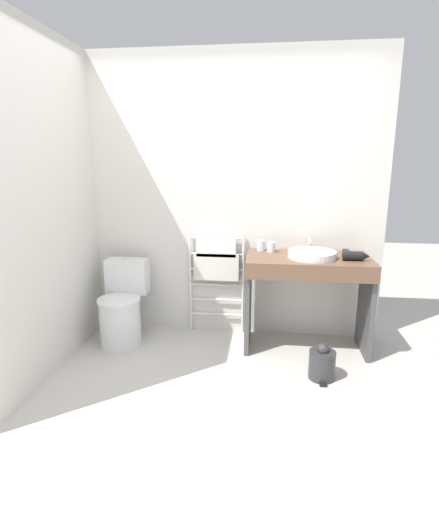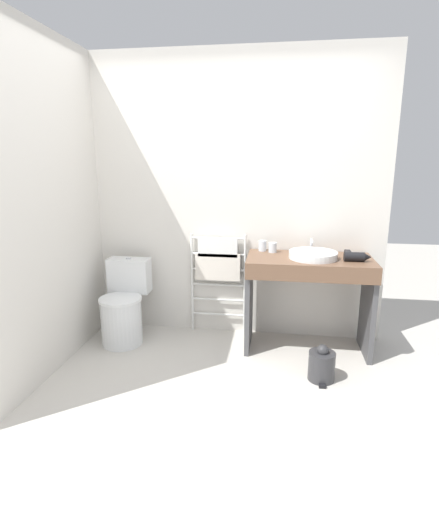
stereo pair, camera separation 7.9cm
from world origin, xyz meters
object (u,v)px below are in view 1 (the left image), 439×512
(hair_dryer, at_px, (354,255))
(sink_basin, at_px, (312,254))
(cup_near_edge, at_px, (271,247))
(trash_bin, at_px, (322,364))
(toilet, at_px, (122,309))
(cup_near_wall, at_px, (261,245))
(towel_radiator, at_px, (216,265))

(hair_dryer, bearing_deg, sink_basin, 173.65)
(cup_near_edge, distance_m, trash_bin, 1.08)
(toilet, distance_m, cup_near_wall, 1.38)
(cup_near_edge, xyz_separation_m, hair_dryer, (0.67, -0.21, -0.01))
(sink_basin, xyz_separation_m, cup_near_edge, (-0.34, 0.18, 0.01))
(cup_near_edge, distance_m, hair_dryer, 0.70)
(towel_radiator, bearing_deg, trash_bin, -39.31)
(hair_dryer, height_order, trash_bin, hair_dryer)
(towel_radiator, bearing_deg, toilet, -159.46)
(sink_basin, distance_m, cup_near_wall, 0.48)
(toilet, bearing_deg, sink_basin, 1.83)
(sink_basin, height_order, cup_near_wall, cup_near_wall)
(toilet, height_order, hair_dryer, hair_dryer)
(cup_near_wall, bearing_deg, sink_basin, -27.02)
(towel_radiator, distance_m, hair_dryer, 1.22)
(cup_near_wall, height_order, cup_near_edge, cup_near_wall)
(sink_basin, height_order, hair_dryer, hair_dryer)
(cup_near_wall, relative_size, hair_dryer, 0.44)
(toilet, distance_m, trash_bin, 1.79)
(toilet, xyz_separation_m, towel_radiator, (0.82, 0.31, 0.36))
(cup_near_wall, distance_m, hair_dryer, 0.80)
(sink_basin, relative_size, trash_bin, 1.40)
(sink_basin, relative_size, cup_near_wall, 4.20)
(cup_near_wall, bearing_deg, hair_dryer, -18.57)
(sink_basin, xyz_separation_m, cup_near_wall, (-0.43, 0.22, 0.02))
(towel_radiator, relative_size, sink_basin, 2.40)
(towel_radiator, bearing_deg, cup_near_wall, -4.98)
(trash_bin, bearing_deg, sink_basin, 97.70)
(cup_near_wall, height_order, hair_dryer, cup_near_wall)
(toilet, distance_m, towel_radiator, 0.95)
(cup_near_wall, xyz_separation_m, hair_dryer, (0.76, -0.26, -0.01))
(sink_basin, bearing_deg, hair_dryer, -6.35)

